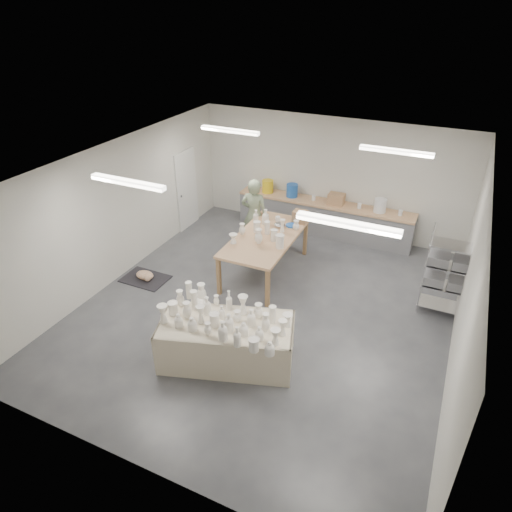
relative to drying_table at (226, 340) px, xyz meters
The scene contains 9 objects.
room 2.37m from the drying_table, 93.03° to the left, with size 8.00×8.02×3.00m.
back_counter 5.34m from the drying_table, 89.94° to the left, with size 4.60×0.60×1.24m.
wire_shelf 4.46m from the drying_table, 43.59° to the left, with size 0.88×0.48×1.80m.
drying_table is the anchor object (origin of this frame).
work_table 3.09m from the drying_table, 100.19° to the left, with size 1.29×2.51×1.29m.
rug 3.28m from the drying_table, 152.43° to the left, with size 1.00×0.70×0.02m, color black.
cat 3.25m from the drying_table, 152.48° to the left, with size 0.50×0.43×0.18m.
potter 4.07m from the drying_table, 108.41° to the left, with size 0.67×0.44×1.83m, color gray.
red_stool 4.30m from the drying_table, 107.28° to the left, with size 0.48×0.48×0.35m.
Camera 1 is at (2.98, -6.89, 5.57)m, focal length 32.00 mm.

